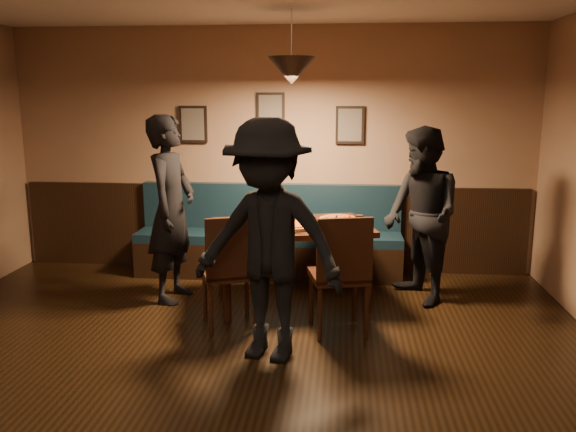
# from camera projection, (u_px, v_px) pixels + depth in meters

# --- Properties ---
(floor) EXTENTS (7.00, 7.00, 0.00)m
(floor) POSITION_uv_depth(u_px,v_px,m) (204.00, 426.00, 3.70)
(floor) COLOR black
(floor) RESTS_ON ground
(wall_back) EXTENTS (6.00, 0.00, 6.00)m
(wall_back) POSITION_uv_depth(u_px,v_px,m) (271.00, 151.00, 6.84)
(wall_back) COLOR #8C704F
(wall_back) RESTS_ON ground
(wainscot) EXTENTS (5.88, 0.06, 1.00)m
(wainscot) POSITION_uv_depth(u_px,v_px,m) (271.00, 227.00, 6.99)
(wainscot) COLOR black
(wainscot) RESTS_ON ground
(booth_bench) EXTENTS (3.00, 0.60, 1.00)m
(booth_bench) POSITION_uv_depth(u_px,v_px,m) (268.00, 232.00, 6.72)
(booth_bench) COLOR #0F232D
(booth_bench) RESTS_ON ground
(picture_left) EXTENTS (0.32, 0.04, 0.42)m
(picture_left) POSITION_uv_depth(u_px,v_px,m) (193.00, 124.00, 6.83)
(picture_left) COLOR black
(picture_left) RESTS_ON wall_back
(picture_center) EXTENTS (0.32, 0.04, 0.42)m
(picture_center) POSITION_uv_depth(u_px,v_px,m) (271.00, 111.00, 6.72)
(picture_center) COLOR black
(picture_center) RESTS_ON wall_back
(picture_right) EXTENTS (0.32, 0.04, 0.42)m
(picture_right) POSITION_uv_depth(u_px,v_px,m) (350.00, 125.00, 6.66)
(picture_right) COLOR black
(picture_right) RESTS_ON wall_back
(pendant_lamp) EXTENTS (0.44, 0.44, 0.25)m
(pendant_lamp) POSITION_uv_depth(u_px,v_px,m) (292.00, 71.00, 5.46)
(pendant_lamp) COLOR black
(pendant_lamp) RESTS_ON ceiling
(dining_table) EXTENTS (1.68, 1.31, 0.80)m
(dining_table) POSITION_uv_depth(u_px,v_px,m) (291.00, 264.00, 5.83)
(dining_table) COLOR black
(dining_table) RESTS_ON floor
(chair_near_left) EXTENTS (0.59, 0.59, 1.03)m
(chair_near_left) POSITION_uv_depth(u_px,v_px,m) (229.00, 270.00, 5.22)
(chair_near_left) COLOR #33190E
(chair_near_left) RESTS_ON floor
(chair_near_right) EXTENTS (0.56, 0.56, 1.05)m
(chair_near_right) POSITION_uv_depth(u_px,v_px,m) (338.00, 273.00, 5.09)
(chair_near_right) COLOR black
(chair_near_right) RESTS_ON floor
(diner_left) EXTENTS (0.52, 0.72, 1.85)m
(diner_left) POSITION_uv_depth(u_px,v_px,m) (171.00, 209.00, 5.84)
(diner_left) COLOR black
(diner_left) RESTS_ON floor
(diner_right) EXTENTS (0.94, 1.04, 1.74)m
(diner_right) POSITION_uv_depth(u_px,v_px,m) (422.00, 216.00, 5.78)
(diner_right) COLOR black
(diner_right) RESTS_ON floor
(diner_front) EXTENTS (1.35, 1.00, 1.87)m
(diner_front) POSITION_uv_depth(u_px,v_px,m) (268.00, 242.00, 4.50)
(diner_front) COLOR black
(diner_front) RESTS_ON floor
(pizza_a) EXTENTS (0.38, 0.38, 0.04)m
(pizza_a) POSITION_uv_depth(u_px,v_px,m) (247.00, 219.00, 5.94)
(pizza_a) COLOR gold
(pizza_a) RESTS_ON dining_table
(pizza_b) EXTENTS (0.50, 0.50, 0.04)m
(pizza_b) POSITION_uv_depth(u_px,v_px,m) (294.00, 226.00, 5.59)
(pizza_b) COLOR orange
(pizza_b) RESTS_ON dining_table
(pizza_c) EXTENTS (0.51, 0.51, 0.04)m
(pizza_c) POSITION_uv_depth(u_px,v_px,m) (339.00, 219.00, 5.88)
(pizza_c) COLOR orange
(pizza_c) RESTS_ON dining_table
(soda_glass) EXTENTS (0.09, 0.09, 0.16)m
(soda_glass) POSITION_uv_depth(u_px,v_px,m) (359.00, 224.00, 5.40)
(soda_glass) COLOR black
(soda_glass) RESTS_ON dining_table
(tabasco_bottle) EXTENTS (0.04, 0.04, 0.12)m
(tabasco_bottle) POSITION_uv_depth(u_px,v_px,m) (349.00, 221.00, 5.63)
(tabasco_bottle) COLOR maroon
(tabasco_bottle) RESTS_ON dining_table
(napkin_a) EXTENTS (0.21, 0.21, 0.01)m
(napkin_a) POSITION_uv_depth(u_px,v_px,m) (244.00, 217.00, 6.09)
(napkin_a) COLOR #207A2B
(napkin_a) RESTS_ON dining_table
(napkin_b) EXTENTS (0.16, 0.16, 0.01)m
(napkin_b) POSITION_uv_depth(u_px,v_px,m) (230.00, 229.00, 5.56)
(napkin_b) COLOR #1E7336
(napkin_b) RESTS_ON dining_table
(cutlery_set) EXTENTS (0.17, 0.06, 0.00)m
(cutlery_set) POSITION_uv_depth(u_px,v_px,m) (287.00, 233.00, 5.37)
(cutlery_set) COLOR silver
(cutlery_set) RESTS_ON dining_table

